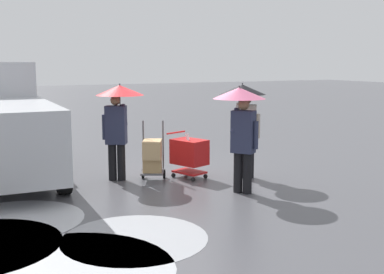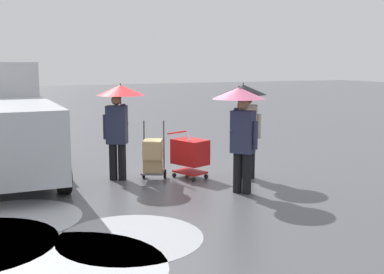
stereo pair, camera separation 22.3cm
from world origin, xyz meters
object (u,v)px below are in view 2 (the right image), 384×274
Objects in this scene: cargo_van_parked_right at (3,126)px; hand_dolly_boxes at (153,156)px; pedestrian_white_side at (245,108)px; pedestrian_pink_side at (119,109)px; pedestrian_black_side at (241,115)px; shopping_cart_vendor at (190,153)px.

cargo_van_parked_right reaches higher than hand_dolly_boxes.
pedestrian_white_side is (-4.88, 2.31, 0.41)m from cargo_van_parked_right.
pedestrian_white_side is (-1.97, 0.59, 1.03)m from hand_dolly_boxes.
pedestrian_black_side is at bearing 131.79° from pedestrian_pink_side.
cargo_van_parked_right is 4.22m from shopping_cart_vendor.
pedestrian_white_side reaches higher than hand_dolly_boxes.
pedestrian_pink_side is (-2.29, 1.30, 0.41)m from cargo_van_parked_right.
cargo_van_parked_right is 2.66m from pedestrian_pink_side.
pedestrian_black_side and pedestrian_white_side have the same top height.
shopping_cart_vendor is 0.49× the size of pedestrian_black_side.
hand_dolly_boxes reaches higher than shopping_cart_vendor.
hand_dolly_boxes is 2.30m from pedestrian_white_side.
pedestrian_black_side is 1.29m from pedestrian_white_side.
hand_dolly_boxes is 1.27m from pedestrian_pink_side.
pedestrian_black_side is (-4.14, 3.37, 0.39)m from cargo_van_parked_right.
shopping_cart_vendor is 1.86m from pedestrian_pink_side.
pedestrian_black_side is at bearing 55.12° from pedestrian_white_side.
shopping_cart_vendor is at bearing 154.55° from cargo_van_parked_right.
pedestrian_pink_side and pedestrian_white_side have the same top height.
hand_dolly_boxes is 0.61× the size of pedestrian_pink_side.
pedestrian_pink_side is at bearing -48.21° from pedestrian_black_side.
hand_dolly_boxes is at bearing 145.55° from pedestrian_pink_side.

